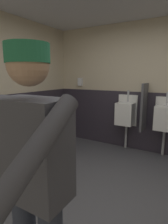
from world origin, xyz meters
name	(u,v)px	position (x,y,z in m)	size (l,w,h in m)	color
ground_plane	(106,206)	(0.00, 0.00, -0.02)	(4.73, 4.56, 0.04)	#4C4C51
wall_back	(149,88)	(0.00, 2.04, 1.29)	(4.73, 0.12, 2.58)	beige
wainscot_band_back	(146,122)	(0.00, 1.97, 0.61)	(4.13, 0.03, 1.21)	#2D2833
urinal_left	(126,113)	(-0.40, 1.82, 0.78)	(0.40, 0.34, 1.24)	white
urinal_middle	(165,117)	(0.35, 1.82, 0.78)	(0.40, 0.34, 1.24)	white
privacy_divider_panel	(144,107)	(-0.02, 1.75, 0.95)	(0.04, 0.40, 0.90)	#4C4C51
person	(33,173)	(0.04, -1.18, 1.00)	(0.64, 0.60, 1.71)	#2D3342
soap_dispenser	(80,82)	(-1.57, 1.94, 1.39)	(0.10, 0.07, 0.18)	silver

